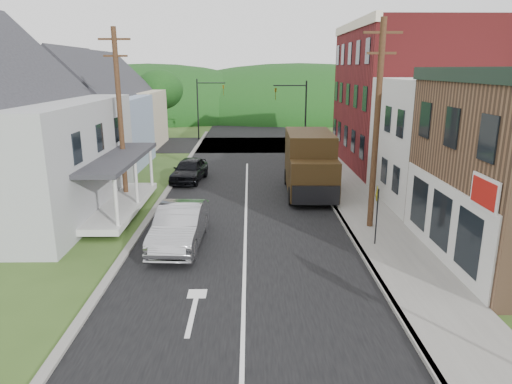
{
  "coord_description": "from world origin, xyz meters",
  "views": [
    {
      "loc": [
        0.21,
        -15.85,
        7.01
      ],
      "look_at": [
        0.45,
        1.81,
        2.2
      ],
      "focal_mm": 32.0,
      "sensor_mm": 36.0,
      "label": 1
    }
  ],
  "objects_px": {
    "silver_sedan": "(180,226)",
    "warning_sign": "(377,207)",
    "dark_sedan": "(189,170)",
    "delivery_van": "(310,164)"
  },
  "relations": [
    {
      "from": "silver_sedan",
      "to": "warning_sign",
      "type": "height_order",
      "value": "warning_sign"
    },
    {
      "from": "silver_sedan",
      "to": "warning_sign",
      "type": "bearing_deg",
      "value": 0.01
    },
    {
      "from": "dark_sedan",
      "to": "silver_sedan",
      "type": "bearing_deg",
      "value": -76.9
    },
    {
      "from": "silver_sedan",
      "to": "dark_sedan",
      "type": "distance_m",
      "value": 10.99
    },
    {
      "from": "delivery_van",
      "to": "warning_sign",
      "type": "bearing_deg",
      "value": -77.19
    },
    {
      "from": "dark_sedan",
      "to": "delivery_van",
      "type": "relative_size",
      "value": 0.68
    },
    {
      "from": "warning_sign",
      "to": "dark_sedan",
      "type": "bearing_deg",
      "value": 151.26
    },
    {
      "from": "dark_sedan",
      "to": "delivery_van",
      "type": "xyz_separation_m",
      "value": [
        7.26,
        -3.19,
        1.04
      ]
    },
    {
      "from": "warning_sign",
      "to": "silver_sedan",
      "type": "bearing_deg",
      "value": -159.4
    },
    {
      "from": "warning_sign",
      "to": "delivery_van",
      "type": "bearing_deg",
      "value": 124.36
    }
  ]
}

